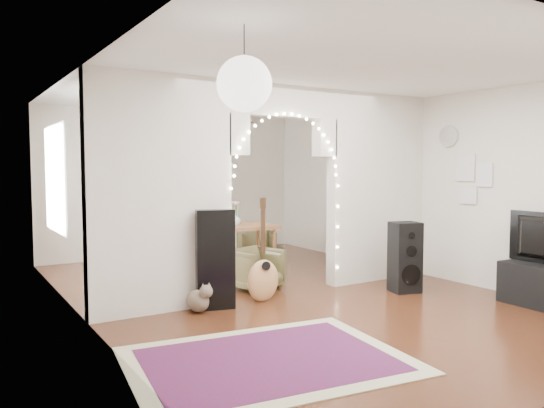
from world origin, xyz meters
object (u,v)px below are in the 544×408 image
floor_speaker (405,257)px  dining_chair_left (255,269)px  acoustic_guitar (263,263)px  bookcase (171,218)px  media_console (544,287)px  dining_table (235,230)px  dining_chair_right (256,246)px

floor_speaker → dining_chair_left: size_ratio=1.50×
acoustic_guitar → bookcase: size_ratio=0.75×
dining_chair_left → media_console: bearing=-61.4°
media_console → dining_table: size_ratio=0.78×
floor_speaker → dining_chair_right: size_ratio=1.50×
acoustic_guitar → floor_speaker: size_ratio=1.17×
acoustic_guitar → bookcase: (0.26, 3.75, 0.25)m
acoustic_guitar → dining_chair_right: acoustic_guitar is taller
acoustic_guitar → dining_chair_left: bearing=75.8°
dining_chair_right → dining_table: bearing=-120.0°
dining_chair_left → dining_chair_right: size_ratio=1.00×
bookcase → dining_table: (0.27, -2.03, -0.04)m
bookcase → dining_table: size_ratio=1.12×
media_console → bookcase: size_ratio=0.69×
floor_speaker → media_console: 1.66m
dining_table → dining_chair_left: size_ratio=2.08×
dining_table → bookcase: bearing=104.3°
acoustic_guitar → dining_table: bearing=80.7°
dining_chair_right → bookcase: bearing=145.9°
floor_speaker → bookcase: (-1.60, 4.31, 0.26)m
dining_table → dining_chair_right: (0.76, 0.65, -0.40)m
acoustic_guitar → dining_chair_right: size_ratio=1.75×
floor_speaker → dining_chair_right: 2.98m
dining_chair_right → floor_speaker: bearing=-59.5°
acoustic_guitar → dining_chair_left: acoustic_guitar is taller
floor_speaker → dining_chair_left: floor_speaker is taller
bookcase → dining_chair_right: 1.78m
dining_table → dining_chair_left: dining_table is taller
acoustic_guitar → media_console: (2.65, -2.01, -0.22)m
bookcase → dining_chair_right: size_ratio=2.33×
acoustic_guitar → dining_table: (0.53, 1.72, 0.21)m
media_console → dining_chair_left: (-2.41, 2.61, 0.03)m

